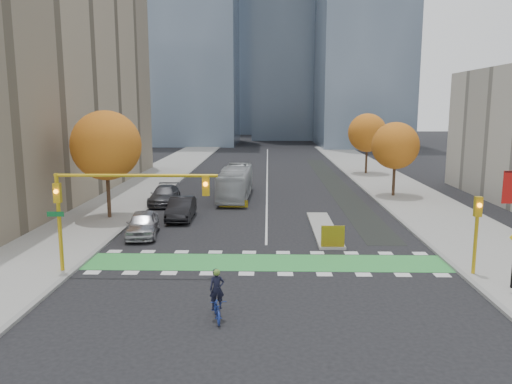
{
  "coord_description": "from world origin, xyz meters",
  "views": [
    {
      "loc": [
        0.08,
        -24.93,
        8.49
      ],
      "look_at": [
        -0.68,
        7.0,
        3.0
      ],
      "focal_mm": 35.0,
      "sensor_mm": 36.0,
      "label": 1
    }
  ],
  "objects_px": {
    "parked_car_a": "(143,224)",
    "parked_car_b": "(181,208)",
    "hazard_board": "(333,236)",
    "parked_car_c": "(164,195)",
    "traffic_signal_east": "(477,224)",
    "bus": "(236,182)",
    "tree_east_far": "(367,133)",
    "tree_west": "(106,145)",
    "tree_east_near": "(395,146)",
    "traffic_signal_west": "(108,196)",
    "cyclist": "(217,303)"
  },
  "relations": [
    {
      "from": "parked_car_a",
      "to": "parked_car_b",
      "type": "height_order",
      "value": "parked_car_b"
    },
    {
      "from": "cyclist",
      "to": "parked_car_b",
      "type": "relative_size",
      "value": 0.42
    },
    {
      "from": "tree_west",
      "to": "hazard_board",
      "type": "bearing_deg",
      "value": -25.99
    },
    {
      "from": "traffic_signal_east",
      "to": "cyclist",
      "type": "relative_size",
      "value": 1.93
    },
    {
      "from": "traffic_signal_east",
      "to": "bus",
      "type": "height_order",
      "value": "traffic_signal_east"
    },
    {
      "from": "traffic_signal_west",
      "to": "cyclist",
      "type": "bearing_deg",
      "value": -42.48
    },
    {
      "from": "traffic_signal_west",
      "to": "hazard_board",
      "type": "bearing_deg",
      "value": 21.55
    },
    {
      "from": "hazard_board",
      "to": "cyclist",
      "type": "bearing_deg",
      "value": -120.21
    },
    {
      "from": "hazard_board",
      "to": "parked_car_a",
      "type": "height_order",
      "value": "parked_car_a"
    },
    {
      "from": "parked_car_b",
      "to": "traffic_signal_east",
      "type": "bearing_deg",
      "value": -37.85
    },
    {
      "from": "tree_west",
      "to": "tree_east_near",
      "type": "bearing_deg",
      "value": 22.62
    },
    {
      "from": "tree_west",
      "to": "bus",
      "type": "xyz_separation_m",
      "value": [
        9.07,
        9.07,
        -4.14
      ]
    },
    {
      "from": "tree_east_near",
      "to": "parked_car_c",
      "type": "bearing_deg",
      "value": -169.15
    },
    {
      "from": "parked_car_c",
      "to": "parked_car_b",
      "type": "bearing_deg",
      "value": -68.33
    },
    {
      "from": "parked_car_a",
      "to": "bus",
      "type": "bearing_deg",
      "value": 62.18
    },
    {
      "from": "tree_west",
      "to": "parked_car_c",
      "type": "xyz_separation_m",
      "value": [
        3.0,
        5.98,
        -4.82
      ]
    },
    {
      "from": "traffic_signal_east",
      "to": "parked_car_b",
      "type": "height_order",
      "value": "traffic_signal_east"
    },
    {
      "from": "tree_west",
      "to": "parked_car_a",
      "type": "height_order",
      "value": "tree_west"
    },
    {
      "from": "cyclist",
      "to": "parked_car_a",
      "type": "relative_size",
      "value": 0.44
    },
    {
      "from": "tree_east_far",
      "to": "bus",
      "type": "distance_m",
      "value": 23.22
    },
    {
      "from": "tree_east_far",
      "to": "tree_west",
      "type": "bearing_deg",
      "value": -133.3
    },
    {
      "from": "bus",
      "to": "parked_car_c",
      "type": "relative_size",
      "value": 1.93
    },
    {
      "from": "tree_west",
      "to": "parked_car_a",
      "type": "bearing_deg",
      "value": -52.46
    },
    {
      "from": "tree_west",
      "to": "parked_car_b",
      "type": "height_order",
      "value": "tree_west"
    },
    {
      "from": "hazard_board",
      "to": "parked_car_c",
      "type": "height_order",
      "value": "parked_car_c"
    },
    {
      "from": "bus",
      "to": "tree_east_near",
      "type": "bearing_deg",
      "value": 5.36
    },
    {
      "from": "tree_east_far",
      "to": "parked_car_c",
      "type": "distance_m",
      "value": 29.71
    },
    {
      "from": "tree_east_near",
      "to": "bus",
      "type": "xyz_separation_m",
      "value": [
        -14.93,
        -0.93,
        -3.39
      ]
    },
    {
      "from": "hazard_board",
      "to": "cyclist",
      "type": "height_order",
      "value": "cyclist"
    },
    {
      "from": "hazard_board",
      "to": "bus",
      "type": "height_order",
      "value": "bus"
    },
    {
      "from": "hazard_board",
      "to": "bus",
      "type": "xyz_separation_m",
      "value": [
        -6.93,
        16.87,
        0.68
      ]
    },
    {
      "from": "tree_east_near",
      "to": "parked_car_b",
      "type": "bearing_deg",
      "value": -151.72
    },
    {
      "from": "tree_west",
      "to": "parked_car_b",
      "type": "relative_size",
      "value": 1.62
    },
    {
      "from": "tree_west",
      "to": "cyclist",
      "type": "relative_size",
      "value": 3.88
    },
    {
      "from": "parked_car_a",
      "to": "tree_east_far",
      "type": "bearing_deg",
      "value": 48.99
    },
    {
      "from": "tree_east_near",
      "to": "traffic_signal_west",
      "type": "height_order",
      "value": "tree_east_near"
    },
    {
      "from": "hazard_board",
      "to": "tree_east_near",
      "type": "distance_m",
      "value": 19.93
    },
    {
      "from": "tree_east_far",
      "to": "parked_car_b",
      "type": "bearing_deg",
      "value": -126.21
    },
    {
      "from": "tree_west",
      "to": "parked_car_b",
      "type": "bearing_deg",
      "value": 0.5
    },
    {
      "from": "tree_east_near",
      "to": "traffic_signal_west",
      "type": "distance_m",
      "value": 30.08
    },
    {
      "from": "traffic_signal_east",
      "to": "bus",
      "type": "xyz_separation_m",
      "value": [
        -13.43,
        21.57,
        -1.26
      ]
    },
    {
      "from": "cyclist",
      "to": "traffic_signal_east",
      "type": "bearing_deg",
      "value": 11.7
    },
    {
      "from": "parked_car_a",
      "to": "parked_car_c",
      "type": "relative_size",
      "value": 0.87
    },
    {
      "from": "traffic_signal_east",
      "to": "parked_car_a",
      "type": "height_order",
      "value": "traffic_signal_east"
    },
    {
      "from": "hazard_board",
      "to": "tree_east_near",
      "type": "xyz_separation_m",
      "value": [
        8.0,
        17.8,
        4.06
      ]
    },
    {
      "from": "tree_east_far",
      "to": "bus",
      "type": "xyz_separation_m",
      "value": [
        -15.43,
        -16.93,
        -3.76
      ]
    },
    {
      "from": "traffic_signal_east",
      "to": "bus",
      "type": "bearing_deg",
      "value": 121.91
    },
    {
      "from": "traffic_signal_east",
      "to": "parked_car_c",
      "type": "bearing_deg",
      "value": 136.53
    },
    {
      "from": "hazard_board",
      "to": "tree_east_far",
      "type": "height_order",
      "value": "tree_east_far"
    },
    {
      "from": "bus",
      "to": "parked_car_b",
      "type": "distance_m",
      "value": 9.72
    }
  ]
}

